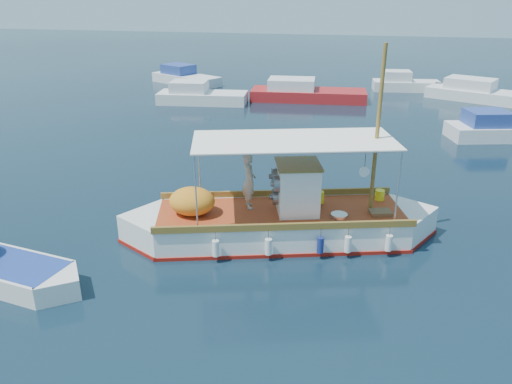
# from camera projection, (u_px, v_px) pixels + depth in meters

# --- Properties ---
(ground) EXTENTS (160.00, 160.00, 0.00)m
(ground) POSITION_uv_depth(u_px,v_px,m) (284.00, 243.00, 16.61)
(ground) COLOR black
(ground) RESTS_ON ground
(fishing_caique) EXTENTS (10.39, 5.01, 6.59)m
(fishing_caique) POSITION_uv_depth(u_px,v_px,m) (279.00, 222.00, 16.76)
(fishing_caique) COLOR white
(fishing_caique) RESTS_ON ground
(bg_boat_nw) EXTENTS (6.65, 3.11, 1.80)m
(bg_boat_nw) POSITION_uv_depth(u_px,v_px,m) (200.00, 96.00, 36.53)
(bg_boat_nw) COLOR silver
(bg_boat_nw) RESTS_ON ground
(bg_boat_n) EXTENTS (8.73, 3.47, 1.80)m
(bg_boat_n) POSITION_uv_depth(u_px,v_px,m) (305.00, 94.00, 37.49)
(bg_boat_n) COLOR #A91C1D
(bg_boat_n) RESTS_ON ground
(bg_boat_ne) EXTENTS (5.93, 3.55, 1.80)m
(bg_boat_ne) POSITION_uv_depth(u_px,v_px,m) (496.00, 130.00, 27.91)
(bg_boat_ne) COLOR silver
(bg_boat_ne) RESTS_ON ground
(bg_boat_e) EXTENTS (8.77, 5.92, 1.80)m
(bg_boat_e) POSITION_uv_depth(u_px,v_px,m) (483.00, 94.00, 37.22)
(bg_boat_e) COLOR silver
(bg_boat_e) RESTS_ON ground
(bg_boat_far_w) EXTENTS (6.95, 5.18, 1.80)m
(bg_boat_far_w) POSITION_uv_depth(u_px,v_px,m) (185.00, 78.00, 43.98)
(bg_boat_far_w) COLOR silver
(bg_boat_far_w) RESTS_ON ground
(bg_boat_far_n) EXTENTS (5.51, 2.57, 1.80)m
(bg_boat_far_n) POSITION_uv_depth(u_px,v_px,m) (404.00, 85.00, 41.03)
(bg_boat_far_n) COLOR silver
(bg_boat_far_n) RESTS_ON ground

